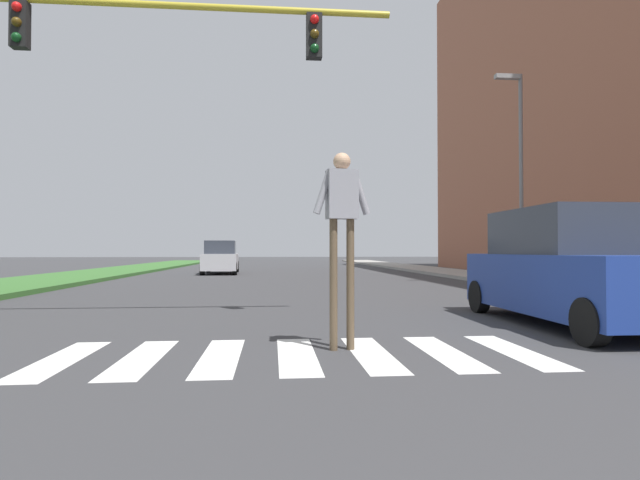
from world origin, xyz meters
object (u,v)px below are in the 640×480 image
at_px(suv_crossing, 570,269).
at_px(sedan_midblock, 221,259).
at_px(pedestrian_performer, 342,218).
at_px(traffic_light_gantry, 19,67).
at_px(street_lamp_right, 519,158).

relative_size(suv_crossing, sedan_midblock, 1.01).
bearing_deg(sedan_midblock, pedestrian_performer, -80.38).
bearing_deg(traffic_light_gantry, sedan_midblock, 85.28).
xyz_separation_m(pedestrian_performer, sedan_midblock, (-3.64, 21.44, -0.85)).
height_order(traffic_light_gantry, street_lamp_right, street_lamp_right).
bearing_deg(pedestrian_performer, traffic_light_gantry, 152.69).
xyz_separation_m(traffic_light_gantry, pedestrian_performer, (5.18, -2.68, -2.71)).
height_order(street_lamp_right, suv_crossing, street_lamp_right).
bearing_deg(street_lamp_right, suv_crossing, -112.18).
bearing_deg(sedan_midblock, suv_crossing, -68.39).
xyz_separation_m(traffic_light_gantry, sedan_midblock, (1.55, 18.76, -3.56)).
height_order(traffic_light_gantry, suv_crossing, traffic_light_gantry).
distance_m(pedestrian_performer, sedan_midblock, 21.76).
xyz_separation_m(suv_crossing, sedan_midblock, (-7.78, 19.63, -0.12)).
bearing_deg(pedestrian_performer, sedan_midblock, 99.62).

